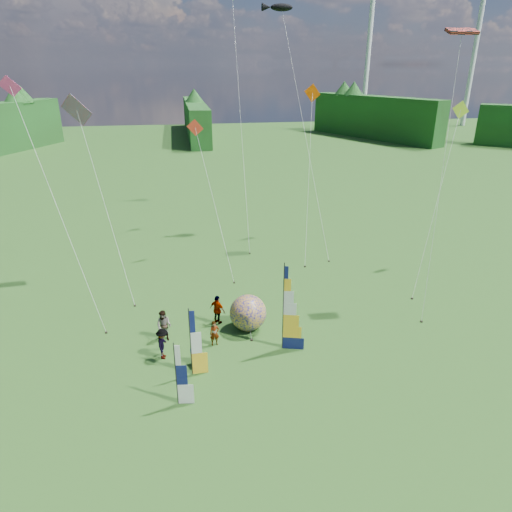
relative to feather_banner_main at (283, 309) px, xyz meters
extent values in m
plane|color=#43782A|center=(-0.40, -3.38, -2.54)|extent=(220.00, 220.00, 0.00)
sphere|color=#060879|center=(-1.58, 2.37, -1.44)|extent=(2.90, 2.90, 2.20)
imported|color=#66594C|center=(-3.71, 1.02, -1.79)|extent=(0.58, 0.41, 1.49)
imported|color=#66594C|center=(-6.53, 2.02, -1.60)|extent=(1.02, 0.78, 1.88)
imported|color=#66594C|center=(-6.57, 0.24, -1.65)|extent=(0.58, 1.20, 1.79)
imported|color=#66594C|center=(-3.32, 3.32, -1.60)|extent=(1.10, 1.10, 1.89)
camera|label=1|loc=(-5.19, -21.15, 12.26)|focal=32.00mm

